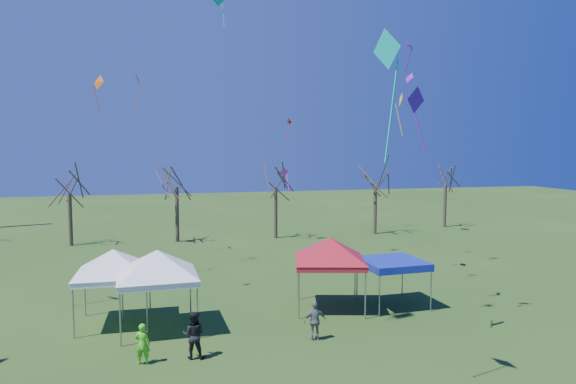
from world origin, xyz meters
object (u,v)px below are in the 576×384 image
(tree_4, at_px, (376,168))
(tent_red, at_px, (330,242))
(tree_5, at_px, (446,169))
(tent_white_west, at_px, (113,254))
(tree_1, at_px, (69,174))
(tent_blue, at_px, (392,264))
(tree_3, at_px, (276,169))
(person_dark, at_px, (194,335))
(person_grey, at_px, (315,321))
(person_green, at_px, (143,344))
(tent_white_mid, at_px, (157,255))
(tree_2, at_px, (176,167))

(tree_4, relative_size, tent_red, 1.75)
(tree_5, distance_m, tent_white_west, 36.67)
(tree_1, bearing_deg, tent_blue, -48.67)
(tree_3, height_order, tree_5, tree_3)
(person_dark, bearing_deg, tree_4, -111.85)
(person_grey, distance_m, person_green, 6.86)
(tent_blue, distance_m, person_green, 12.70)
(tree_3, bearing_deg, person_grey, -98.73)
(tree_3, height_order, person_dark, tree_3)
(tent_white_west, distance_m, tent_blue, 13.30)
(tent_red, bearing_deg, tree_3, 85.02)
(tree_4, relative_size, tree_5, 1.06)
(tree_1, height_order, tent_white_mid, tree_1)
(tent_white_mid, distance_m, person_green, 4.35)
(tent_white_mid, bearing_deg, person_dark, -69.23)
(tree_3, height_order, person_green, tree_3)
(tent_red, height_order, tent_blue, tent_red)
(tree_3, relative_size, person_green, 5.18)
(tree_3, bearing_deg, tent_white_west, -121.02)
(tent_red, relative_size, person_dark, 2.50)
(tree_1, xyz_separation_m, tent_red, (15.07, -20.47, -2.49))
(tree_3, height_order, tree_4, tree_3)
(tree_4, bearing_deg, person_green, -129.10)
(tent_white_west, distance_m, tent_white_mid, 2.28)
(tent_white_west, height_order, tent_red, tent_red)
(tree_1, relative_size, person_grey, 4.69)
(tree_4, bearing_deg, tree_2, 178.78)
(person_grey, relative_size, person_green, 1.05)
(tree_4, distance_m, tent_white_mid, 28.47)
(tree_2, xyz_separation_m, tent_white_west, (-3.40, -19.96, -3.12))
(tree_5, height_order, tent_white_mid, tree_5)
(tree_3, distance_m, tent_white_west, 23.08)
(person_dark, bearing_deg, tree_2, -75.84)
(tent_white_west, xyz_separation_m, person_dark, (3.21, -4.66, -2.28))
(tent_white_west, bearing_deg, tree_1, 103.88)
(tree_3, bearing_deg, tree_1, 177.94)
(person_green, bearing_deg, tree_3, -100.88)
(tent_white_mid, xyz_separation_m, person_dark, (1.30, -3.42, -2.38))
(tree_1, relative_size, person_dark, 4.20)
(tree_2, height_order, tent_white_west, tree_2)
(tent_white_west, xyz_separation_m, tent_red, (10.07, -0.24, 0.13))
(tree_1, bearing_deg, tent_white_west, -76.12)
(tree_4, bearing_deg, tree_1, 178.58)
(tree_3, xyz_separation_m, person_green, (-10.45, -24.37, -5.32))
(tree_4, relative_size, tent_white_west, 1.77)
(tree_5, distance_m, tent_blue, 27.71)
(tree_5, bearing_deg, tent_white_mid, -140.32)
(tree_3, height_order, tent_white_west, tree_3)
(tent_white_west, bearing_deg, person_dark, -55.47)
(tent_white_mid, xyz_separation_m, tent_blue, (11.34, 0.72, -1.15))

